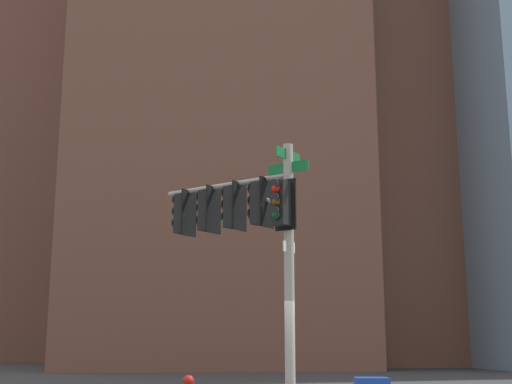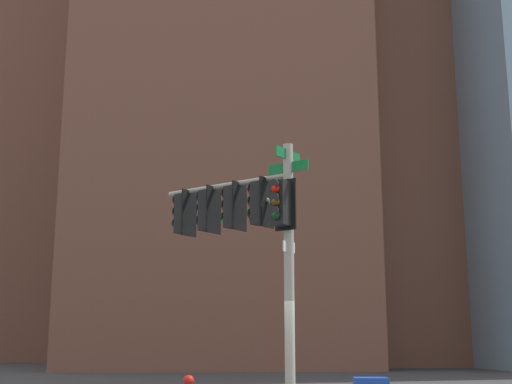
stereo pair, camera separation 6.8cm
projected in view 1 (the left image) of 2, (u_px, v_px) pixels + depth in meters
The scene contains 4 objects.
signal_pole_assembly at pixel (245, 222), 16.17m from camera, with size 2.96×3.18×6.07m.
building_brick_nearside at pixel (214, 54), 54.48m from camera, with size 27.52×17.92×47.52m, color brown.
building_brick_midblock at pixel (380, 170), 55.27m from camera, with size 21.49×15.56×29.94m, color brown.
building_brick_farside at pixel (91, 157), 65.81m from camera, with size 21.18×17.54×37.50m, color brown.
Camera 1 is at (-15.06, 2.77, 1.67)m, focal length 48.54 mm.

